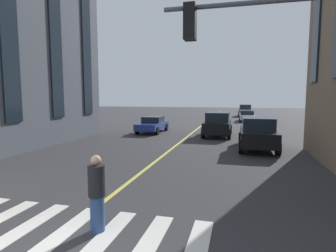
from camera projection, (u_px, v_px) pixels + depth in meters
lane_centre_line at (194, 132)px, 23.96m from camera, size 80.00×0.16×0.01m
crosswalk_marking at (68, 229)px, 6.23m from camera, size 2.40×6.45×0.01m
car_silver_parked_a at (247, 116)px, 34.35m from camera, size 4.40×1.95×1.37m
car_black_trailing at (218, 124)px, 21.31m from camera, size 4.70×2.14×1.88m
car_grey_near at (245, 110)px, 43.63m from camera, size 4.70×2.14×1.88m
car_black_far at (258, 133)px, 15.87m from camera, size 4.70×2.14×1.88m
car_blue_oncoming at (153, 124)px, 23.60m from camera, size 4.40×1.95×1.37m
pedestrian_near at (97, 194)px, 6.08m from camera, size 0.38×0.38×1.76m
traffic_light_mast at (280, 60)px, 6.50m from camera, size 0.36×4.59×5.50m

